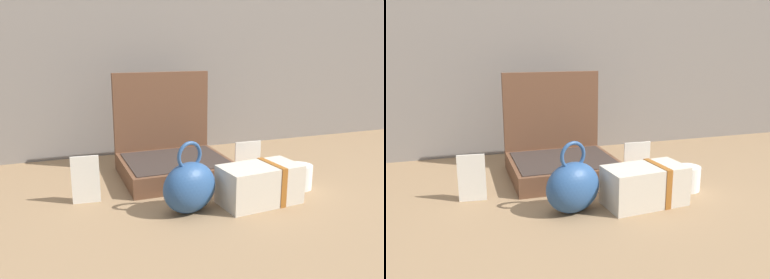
{
  "view_description": "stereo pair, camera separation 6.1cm",
  "coord_description": "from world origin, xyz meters",
  "views": [
    {
      "loc": [
        -0.44,
        -1.19,
        0.49
      ],
      "look_at": [
        -0.0,
        -0.02,
        0.19
      ],
      "focal_mm": 36.59,
      "sensor_mm": 36.0,
      "label": 1
    },
    {
      "loc": [
        -0.38,
        -1.21,
        0.49
      ],
      "look_at": [
        -0.0,
        -0.02,
        0.19
      ],
      "focal_mm": 36.59,
      "sensor_mm": 36.0,
      "label": 2
    }
  ],
  "objects": [
    {
      "name": "poster_card_right",
      "position": [
        0.28,
        0.12,
        0.06
      ],
      "size": [
        0.11,
        0.01,
        0.12
      ],
      "primitive_type": "cube",
      "rotation": [
        0.0,
        0.0,
        -0.05
      ],
      "color": "white",
      "rests_on": "ground_plane"
    },
    {
      "name": "teal_pouch_handbag",
      "position": [
        -0.06,
        -0.16,
        0.08
      ],
      "size": [
        0.2,
        0.16,
        0.22
      ],
      "color": "#284C7F",
      "rests_on": "ground_plane"
    },
    {
      "name": "open_suitcase",
      "position": [
        -0.01,
        0.19,
        0.08
      ],
      "size": [
        0.39,
        0.36,
        0.38
      ],
      "color": "brown",
      "rests_on": "ground_plane"
    },
    {
      "name": "cream_toiletry_bag",
      "position": [
        0.17,
        -0.17,
        0.06
      ],
      "size": [
        0.26,
        0.15,
        0.13
      ],
      "color": "beige",
      "rests_on": "ground_plane"
    },
    {
      "name": "ground_plane",
      "position": [
        0.0,
        0.0,
        0.0
      ],
      "size": [
        6.0,
        6.0,
        0.0
      ],
      "primitive_type": "plane",
      "color": "#8C6D4C"
    },
    {
      "name": "coffee_mug",
      "position": [
        0.36,
        -0.11,
        0.04
      ],
      "size": [
        0.12,
        0.08,
        0.08
      ],
      "color": "white",
      "rests_on": "ground_plane"
    },
    {
      "name": "info_card_left",
      "position": [
        -0.35,
        0.01,
        0.08
      ],
      "size": [
        0.09,
        0.01,
        0.15
      ],
      "primitive_type": "cube",
      "rotation": [
        0.0,
        0.0,
        -0.1
      ],
      "color": "silver",
      "rests_on": "ground_plane"
    }
  ]
}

